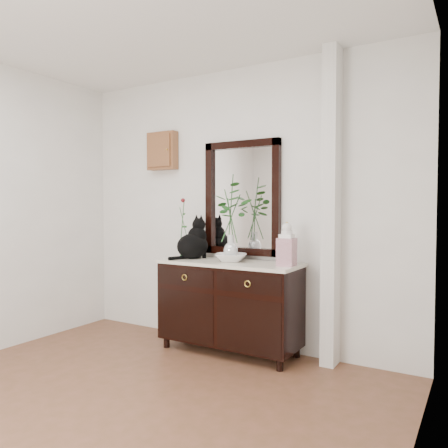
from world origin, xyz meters
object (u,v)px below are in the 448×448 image
Objects in this scene: cat at (193,238)px; ginger_jar at (287,244)px; lotus_bowl at (231,258)px; sideboard at (229,302)px.

cat reaches higher than ginger_jar.
lotus_bowl is 0.58m from ginger_jar.
sideboard is at bearing 179.21° from ginger_jar.
lotus_bowl is at bearing 17.43° from cat.
cat is 1.38× the size of lotus_bowl.
cat is 0.99m from ginger_jar.
cat reaches higher than sideboard.
lotus_bowl is at bearing 179.16° from ginger_jar.
ginger_jar is (0.99, -0.02, -0.01)m from cat.
cat is 0.47m from lotus_bowl.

